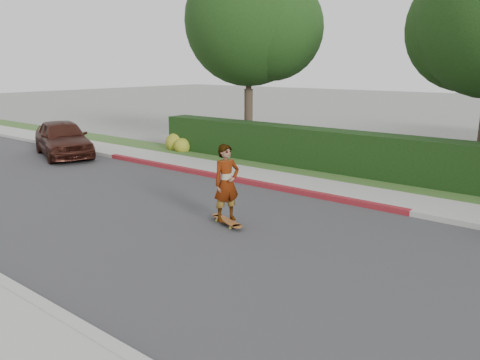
{
  "coord_description": "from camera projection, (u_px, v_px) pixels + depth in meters",
  "views": [
    {
      "loc": [
        4.58,
        -7.29,
        3.68
      ],
      "look_at": [
        -2.17,
        1.21,
        1.0
      ],
      "focal_mm": 35.0,
      "sensor_mm": 36.0,
      "label": 1
    }
  ],
  "objects": [
    {
      "name": "ground",
      "position": [
        288.0,
        257.0,
        9.19
      ],
      "size": [
        120.0,
        120.0,
        0.0
      ],
      "primitive_type": "plane",
      "color": "slate",
      "rests_on": "ground"
    },
    {
      "name": "road",
      "position": [
        288.0,
        257.0,
        9.19
      ],
      "size": [
        60.0,
        8.0,
        0.01
      ],
      "primitive_type": "cube",
      "color": "#2D2D30",
      "rests_on": "ground"
    },
    {
      "name": "curb_near",
      "position": [
        116.0,
        351.0,
        6.06
      ],
      "size": [
        60.0,
        0.2,
        0.15
      ],
      "primitive_type": "cube",
      "color": "#9E9E99",
      "rests_on": "ground"
    },
    {
      "name": "curb_far",
      "position": [
        373.0,
        206.0,
        12.29
      ],
      "size": [
        60.0,
        0.2,
        0.15
      ],
      "primitive_type": "cube",
      "color": "#9E9E99",
      "rests_on": "ground"
    },
    {
      "name": "curb_red_section",
      "position": [
        227.0,
        178.0,
        15.31
      ],
      "size": [
        12.0,
        0.21,
        0.15
      ],
      "primitive_type": "cube",
      "color": "maroon",
      "rests_on": "ground"
    },
    {
      "name": "sidewalk_far",
      "position": [
        386.0,
        199.0,
        12.98
      ],
      "size": [
        60.0,
        1.6,
        0.12
      ],
      "primitive_type": "cube",
      "color": "gray",
      "rests_on": "ground"
    },
    {
      "name": "planting_strip",
      "position": [
        406.0,
        188.0,
        14.2
      ],
      "size": [
        60.0,
        1.6,
        0.1
      ],
      "primitive_type": "cube",
      "color": "#2D4C1E",
      "rests_on": "ground"
    },
    {
      "name": "hedge",
      "position": [
        328.0,
        151.0,
        16.3
      ],
      "size": [
        15.0,
        1.0,
        1.5
      ],
      "primitive_type": "cube",
      "color": "black",
      "rests_on": "ground"
    },
    {
      "name": "flowering_shrub",
      "position": [
        178.0,
        144.0,
        20.28
      ],
      "size": [
        1.4,
        1.0,
        0.9
      ],
      "color": "#2D4C19",
      "rests_on": "ground"
    },
    {
      "name": "tree_left",
      "position": [
        251.0,
        25.0,
        19.07
      ],
      "size": [
        5.99,
        5.21,
        8.0
      ],
      "color": "#33261C",
      "rests_on": "ground"
    },
    {
      "name": "skateboard",
      "position": [
        227.0,
        221.0,
        11.01
      ],
      "size": [
        1.2,
        0.63,
        0.11
      ],
      "rotation": [
        0.0,
        0.0,
        -0.35
      ],
      "color": "gold",
      "rests_on": "ground"
    },
    {
      "name": "skateboarder",
      "position": [
        227.0,
        183.0,
        10.79
      ],
      "size": [
        0.62,
        0.76,
        1.81
      ],
      "primitive_type": "imported",
      "rotation": [
        0.0,
        0.0,
        1.25
      ],
      "color": "white",
      "rests_on": "skateboard"
    },
    {
      "name": "car_maroon",
      "position": [
        63.0,
        138.0,
        19.2
      ],
      "size": [
        4.74,
        3.2,
        1.5
      ],
      "primitive_type": "imported",
      "rotation": [
        0.0,
        0.0,
        1.21
      ],
      "color": "#3C1A13",
      "rests_on": "ground"
    }
  ]
}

